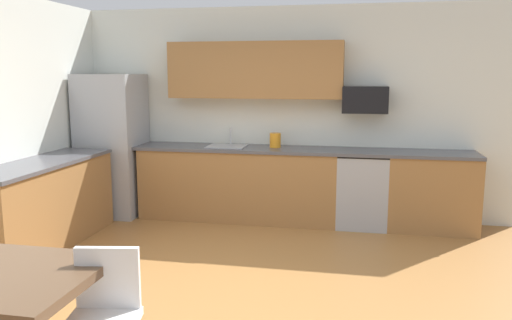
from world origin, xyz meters
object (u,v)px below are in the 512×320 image
(refrigerator, at_px, (113,145))
(oven_range, at_px, (362,189))
(chair_near_table, at_px, (103,311))
(kettle, at_px, (275,141))
(microwave, at_px, (365,100))

(refrigerator, bearing_deg, oven_range, 1.41)
(chair_near_table, bearing_deg, oven_range, 68.48)
(oven_range, relative_size, kettle, 4.55)
(chair_near_table, bearing_deg, kettle, 84.23)
(microwave, height_order, kettle, microwave)
(refrigerator, relative_size, kettle, 9.25)
(microwave, bearing_deg, refrigerator, -176.83)
(refrigerator, bearing_deg, chair_near_table, -64.16)
(oven_range, height_order, chair_near_table, oven_range)
(refrigerator, xyz_separation_m, chair_near_table, (1.77, -3.66, -0.42))
(refrigerator, xyz_separation_m, oven_range, (3.25, 0.08, -0.47))
(oven_range, bearing_deg, microwave, 90.00)
(kettle, bearing_deg, chair_near_table, -95.77)
(refrigerator, relative_size, oven_range, 2.03)
(chair_near_table, relative_size, kettle, 4.25)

